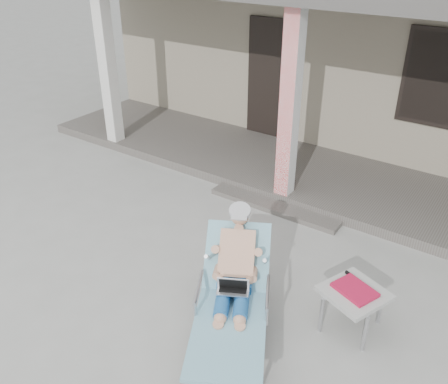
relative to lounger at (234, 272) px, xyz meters
The scene contains 6 objects.
ground 1.16m from the lounger, 152.44° to the left, with size 60.00×60.00×0.00m, color #9E9E99.
house 7.03m from the lounger, 96.68° to the left, with size 10.40×5.40×3.30m.
porch_deck 3.57m from the lounger, 103.32° to the left, with size 10.00×2.00×0.15m, color #605B56.
porch_step 2.51m from the lounger, 109.63° to the left, with size 2.00×0.30×0.07m, color #605B56.
lounger is the anchor object (origin of this frame).
side_table 1.22m from the lounger, 34.97° to the left, with size 0.72×0.72×0.50m.
Camera 1 is at (2.75, -3.40, 3.56)m, focal length 38.00 mm.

